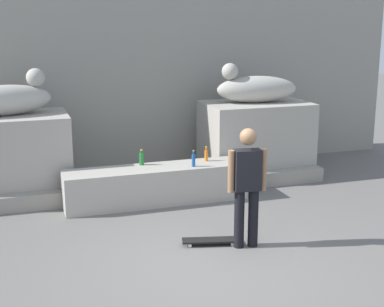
% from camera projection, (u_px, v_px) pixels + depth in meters
% --- Properties ---
extents(ground_plane, '(40.00, 40.00, 0.00)m').
position_uv_depth(ground_plane, '(208.00, 263.00, 7.33)').
color(ground_plane, '#605E5B').
extents(facade_wall, '(11.95, 0.60, 5.21)m').
position_uv_depth(facade_wall, '(122.00, 42.00, 11.42)').
color(facade_wall, gray).
rests_on(facade_wall, ground_plane).
extents(pedestal_left, '(2.05, 1.31, 1.46)m').
position_uv_depth(pedestal_left, '(9.00, 157.00, 9.82)').
color(pedestal_left, '#A39E93').
rests_on(pedestal_left, ground_plane).
extents(pedestal_right, '(2.05, 1.31, 1.46)m').
position_uv_depth(pedestal_right, '(256.00, 139.00, 11.26)').
color(pedestal_right, '#A39E93').
rests_on(pedestal_right, ground_plane).
extents(statue_reclining_left, '(1.69, 0.91, 0.78)m').
position_uv_depth(statue_reclining_left, '(7.00, 99.00, 9.60)').
color(statue_reclining_left, '#AAA79D').
rests_on(statue_reclining_left, pedestal_left).
extents(statue_reclining_right, '(1.66, 0.75, 0.78)m').
position_uv_depth(statue_reclining_right, '(255.00, 88.00, 11.01)').
color(statue_reclining_right, '#AAA79D').
rests_on(statue_reclining_right, pedestal_right).
extents(ledge_block, '(3.12, 0.68, 0.62)m').
position_uv_depth(ledge_block, '(156.00, 185.00, 9.64)').
color(ledge_block, '#A39E93').
rests_on(ledge_block, ground_plane).
extents(skater, '(0.54, 0.24, 1.67)m').
position_uv_depth(skater, '(247.00, 183.00, 7.63)').
color(skater, black).
rests_on(skater, ground_plane).
extents(skateboard, '(0.82, 0.39, 0.08)m').
position_uv_depth(skateboard, '(211.00, 240.00, 7.89)').
color(skateboard, black).
rests_on(skateboard, ground_plane).
extents(bottle_blue, '(0.06, 0.06, 0.28)m').
position_uv_depth(bottle_blue, '(194.00, 160.00, 9.57)').
color(bottle_blue, '#194C99').
rests_on(bottle_blue, ledge_block).
extents(bottle_orange, '(0.06, 0.06, 0.26)m').
position_uv_depth(bottle_orange, '(206.00, 155.00, 9.95)').
color(bottle_orange, orange).
rests_on(bottle_orange, ledge_block).
extents(bottle_green, '(0.08, 0.08, 0.27)m').
position_uv_depth(bottle_green, '(141.00, 159.00, 9.68)').
color(bottle_green, '#1E722D').
rests_on(bottle_green, ledge_block).
extents(stair_step, '(6.74, 0.50, 0.27)m').
position_uv_depth(stair_step, '(150.00, 188.00, 10.06)').
color(stair_step, gray).
rests_on(stair_step, ground_plane).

